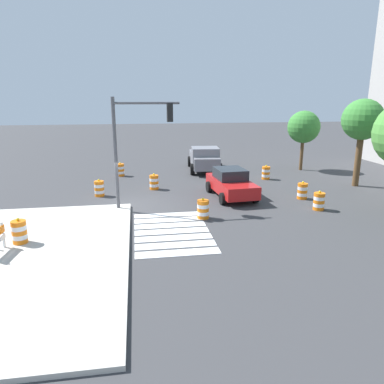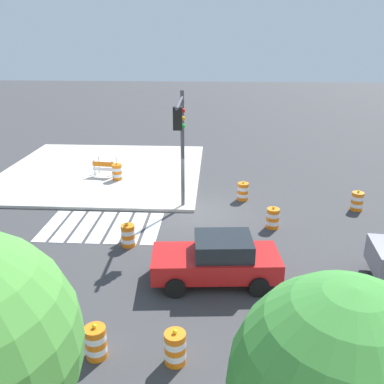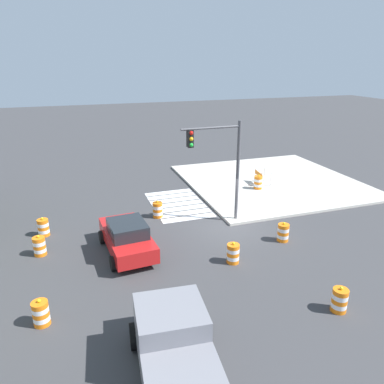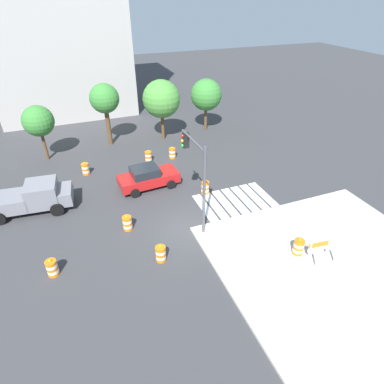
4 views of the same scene
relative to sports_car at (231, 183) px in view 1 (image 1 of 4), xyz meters
The scene contains 15 objects.
ground_plane 5.91m from the sports_car, 79.53° to the right, with size 120.00×120.00×0.00m, color #38383A.
crosswalk_stripes 6.48m from the sports_car, 38.02° to the right, with size 5.10×3.20×0.02m.
sports_car is the anchor object (origin of this frame).
pickup_truck 7.59m from the sports_car, behind, with size 5.30×2.71×1.92m.
traffic_barrel_near_corner 7.69m from the sports_car, 99.86° to the right, with size 0.56×0.56×1.02m.
traffic_barrel_crosswalk_end 4.07m from the sports_car, 74.80° to the left, with size 0.56×0.56×1.02m.
traffic_barrel_median_near 4.96m from the sports_car, 119.35° to the right, with size 0.56×0.56×1.02m.
traffic_barrel_median_far 9.39m from the sports_car, 135.79° to the right, with size 0.56×0.56×1.02m.
traffic_barrel_far_curb 5.46m from the sports_car, 138.22° to the left, with size 0.56×0.56×1.02m.
traffic_barrel_lane_center 4.24m from the sports_car, 33.05° to the right, with size 0.56×0.56×1.02m.
traffic_barrel_opposite_curb 4.96m from the sports_car, 50.59° to the left, with size 0.56×0.56×1.02m.
traffic_barrel_on_sidewalk 11.47m from the sports_car, 60.06° to the right, with size 0.56×0.56×1.02m.
traffic_light_pole 6.29m from the sports_car, 72.63° to the right, with size 0.47×3.29×5.50m.
street_tree_streetside_near 10.49m from the sports_car, 132.17° to the left, with size 2.48×2.48×4.62m.
street_tree_streetside_mid 9.45m from the sports_car, 98.45° to the left, with size 2.56×2.56×5.54m.
Camera 1 is at (18.53, 0.40, 5.66)m, focal length 33.61 mm.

